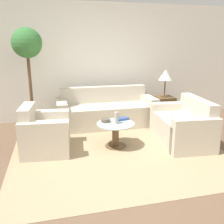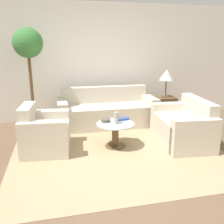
{
  "view_description": "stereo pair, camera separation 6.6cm",
  "coord_description": "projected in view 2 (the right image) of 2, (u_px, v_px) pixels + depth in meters",
  "views": [
    {
      "loc": [
        -0.94,
        -3.13,
        1.72
      ],
      "look_at": [
        0.07,
        0.99,
        0.55
      ],
      "focal_mm": 40.0,
      "sensor_mm": 36.0,
      "label": 1
    },
    {
      "loc": [
        -0.87,
        -3.15,
        1.72
      ],
      "look_at": [
        0.07,
        0.99,
        0.55
      ],
      "focal_mm": 40.0,
      "sensor_mm": 36.0,
      "label": 2
    }
  ],
  "objects": [
    {
      "name": "ground_plane",
      "position": [
        122.0,
        167.0,
        3.6
      ],
      "size": [
        14.0,
        14.0,
        0.0
      ],
      "primitive_type": "plane",
      "color": "brown"
    },
    {
      "name": "bowl",
      "position": [
        106.0,
        120.0,
        4.26
      ],
      "size": [
        0.16,
        0.16,
        0.06
      ],
      "color": "brown",
      "rests_on": "coffee_table"
    },
    {
      "name": "side_table",
      "position": [
        165.0,
        109.0,
        5.65
      ],
      "size": [
        0.41,
        0.41,
        0.57
      ],
      "color": "brown",
      "rests_on": "ground_plane"
    },
    {
      "name": "potted_plant",
      "position": [
        29.0,
        63.0,
        4.84
      ],
      "size": [
        0.57,
        0.57,
        2.02
      ],
      "color": "brown",
      "rests_on": "ground_plane"
    },
    {
      "name": "loveseat",
      "position": [
        185.0,
        127.0,
        4.44
      ],
      "size": [
        0.88,
        1.35,
        0.79
      ],
      "rotation": [
        0.0,
        0.0,
        -1.66
      ],
      "color": "beige",
      "rests_on": "ground_plane"
    },
    {
      "name": "rug",
      "position": [
        115.0,
        146.0,
        4.31
      ],
      "size": [
        3.38,
        3.31,
        0.01
      ],
      "color": "tan",
      "rests_on": "ground_plane"
    },
    {
      "name": "vase",
      "position": [
        116.0,
        118.0,
        4.16
      ],
      "size": [
        0.07,
        0.07,
        0.2
      ],
      "color": "#9E998E",
      "rests_on": "coffee_table"
    },
    {
      "name": "sofa_main",
      "position": [
        107.0,
        112.0,
        5.41
      ],
      "size": [
        2.08,
        0.8,
        0.8
      ],
      "color": "beige",
      "rests_on": "ground_plane"
    },
    {
      "name": "armchair",
      "position": [
        43.0,
        134.0,
        4.09
      ],
      "size": [
        0.81,
        0.92,
        0.77
      ],
      "rotation": [
        0.0,
        0.0,
        1.47
      ],
      "color": "beige",
      "rests_on": "ground_plane"
    },
    {
      "name": "wall_back",
      "position": [
        93.0,
        62.0,
        5.71
      ],
      "size": [
        10.0,
        0.06,
        2.6
      ],
      "color": "white",
      "rests_on": "ground_plane"
    },
    {
      "name": "coffee_table",
      "position": [
        115.0,
        132.0,
        4.24
      ],
      "size": [
        0.64,
        0.64,
        0.42
      ],
      "color": "brown",
      "rests_on": "ground_plane"
    },
    {
      "name": "book_stack",
      "position": [
        122.0,
        119.0,
        4.38
      ],
      "size": [
        0.24,
        0.17,
        0.04
      ],
      "rotation": [
        0.0,
        0.0,
        0.2
      ],
      "color": "#334C8C",
      "rests_on": "coffee_table"
    },
    {
      "name": "table_lamp",
      "position": [
        167.0,
        76.0,
        5.45
      ],
      "size": [
        0.31,
        0.31,
        0.61
      ],
      "color": "brown",
      "rests_on": "side_table"
    }
  ]
}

